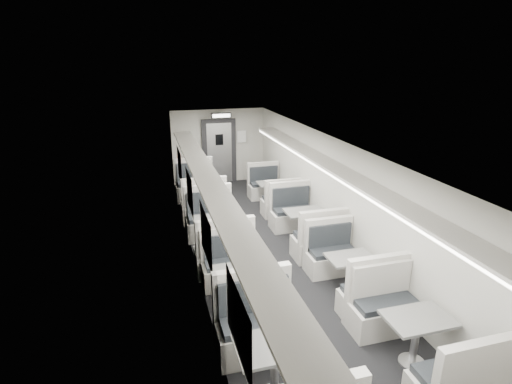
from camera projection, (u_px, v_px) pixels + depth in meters
room at (277, 213)px, 7.52m from camera, size 3.24×12.24×2.64m
booth_left_a at (199, 195)px, 10.86m from camera, size 1.11×2.26×1.21m
booth_left_b at (216, 235)px, 8.45m from camera, size 1.11×2.24×1.20m
booth_left_c at (238, 287)px, 6.63m from camera, size 0.97×1.97×1.05m
booth_left_d at (275, 370)px, 4.81m from camera, size 1.13×2.29×1.22m
booth_right_a at (272, 194)px, 11.14m from camera, size 0.96×1.94×1.04m
booth_right_b at (304, 226)px, 8.96m from camera, size 1.04×2.12×1.13m
booth_right_c at (349, 274)px, 7.04m from camera, size 0.98×1.98×1.06m
booth_right_d at (415, 340)px, 5.36m from camera, size 1.05×2.13×1.14m
passenger at (209, 191)px, 10.14m from camera, size 0.62×0.48×1.49m
window_a at (180, 165)px, 10.19m from camera, size 0.02×1.18×0.84m
window_b at (190, 192)px, 8.19m from camera, size 0.02×1.18×0.84m
window_c at (206, 236)px, 6.18m from camera, size 0.02×1.18×0.84m
window_d at (238, 323)px, 4.17m from camera, size 0.02×1.18×0.84m
luggage_rack_left at (213, 187)px, 6.70m from camera, size 0.46×10.40×0.09m
luggage_rack_right at (347, 176)px, 7.33m from camera, size 0.46×10.40×0.09m
vestibule_door at (219, 152)px, 12.98m from camera, size 1.10×0.13×2.10m
exit_sign at (221, 115)px, 12.13m from camera, size 0.62×0.12×0.16m
wall_notice at (242, 137)px, 13.01m from camera, size 0.32×0.02×0.40m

